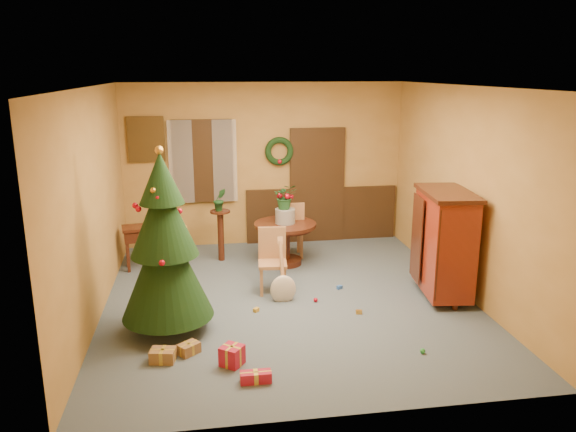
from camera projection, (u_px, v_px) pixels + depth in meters
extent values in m
plane|color=#3C4A58|center=(289.00, 300.00, 7.81)|extent=(5.50, 5.50, 0.00)
plane|color=silver|center=(289.00, 87.00, 7.08)|extent=(5.50, 5.50, 0.00)
plane|color=olive|center=(265.00, 165.00, 10.08)|extent=(5.00, 0.00, 5.00)
plane|color=olive|center=(338.00, 269.00, 4.82)|extent=(5.00, 0.00, 5.00)
plane|color=olive|center=(93.00, 205.00, 7.07)|extent=(0.00, 5.50, 5.50)
plane|color=olive|center=(466.00, 192.00, 7.82)|extent=(0.00, 5.50, 5.50)
cube|color=black|center=(322.00, 214.00, 10.43)|extent=(2.80, 0.06, 1.00)
cube|color=black|center=(317.00, 185.00, 10.27)|extent=(1.00, 0.08, 2.10)
cube|color=white|center=(317.00, 188.00, 10.31)|extent=(0.80, 0.03, 1.90)
cube|color=black|center=(203.00, 161.00, 9.84)|extent=(1.05, 0.08, 1.45)
cube|color=white|center=(203.00, 161.00, 9.87)|extent=(0.88, 0.03, 1.25)
cube|color=white|center=(181.00, 162.00, 9.73)|extent=(0.42, 0.02, 1.45)
cube|color=white|center=(225.00, 161.00, 9.85)|extent=(0.42, 0.02, 1.45)
torus|color=black|center=(279.00, 151.00, 9.97)|extent=(0.51, 0.11, 0.51)
cube|color=#4C3819|center=(146.00, 139.00, 9.60)|extent=(0.62, 0.05, 0.78)
cube|color=gray|center=(146.00, 139.00, 9.63)|extent=(0.48, 0.02, 0.62)
cylinder|color=black|center=(285.00, 225.00, 9.10)|extent=(1.01, 1.01, 0.05)
cylinder|color=black|center=(285.00, 228.00, 9.11)|extent=(0.90, 0.90, 0.04)
cylinder|color=black|center=(285.00, 244.00, 9.18)|extent=(0.16, 0.16, 0.56)
cylinder|color=black|center=(285.00, 261.00, 9.25)|extent=(0.54, 0.54, 0.09)
cylinder|color=slate|center=(285.00, 216.00, 9.06)|extent=(0.32, 0.32, 0.24)
imported|color=#1E4C23|center=(285.00, 196.00, 8.98)|extent=(0.37, 0.32, 0.41)
cube|color=brown|center=(273.00, 264.00, 7.99)|extent=(0.44, 0.44, 0.05)
cube|color=brown|center=(272.00, 243.00, 8.10)|extent=(0.40, 0.08, 0.48)
cube|color=brown|center=(283.00, 274.00, 8.21)|extent=(0.05, 0.05, 0.41)
cube|color=brown|center=(261.00, 275.00, 8.19)|extent=(0.05, 0.05, 0.41)
cube|color=brown|center=(284.00, 282.00, 7.90)|extent=(0.05, 0.05, 0.41)
cube|color=brown|center=(262.00, 283.00, 7.88)|extent=(0.05, 0.05, 0.41)
cube|color=brown|center=(290.00, 231.00, 9.54)|extent=(0.43, 0.43, 0.05)
cube|color=brown|center=(292.00, 218.00, 9.28)|extent=(0.42, 0.05, 0.50)
cube|color=brown|center=(281.00, 247.00, 9.41)|extent=(0.05, 0.05, 0.43)
cube|color=brown|center=(302.00, 246.00, 9.46)|extent=(0.05, 0.05, 0.43)
cube|color=brown|center=(279.00, 241.00, 9.74)|extent=(0.05, 0.05, 0.43)
cube|color=brown|center=(298.00, 241.00, 9.78)|extent=(0.05, 0.05, 0.43)
cylinder|color=black|center=(221.00, 236.00, 9.34)|extent=(0.10, 0.10, 0.83)
cylinder|color=black|center=(220.00, 212.00, 9.24)|extent=(0.33, 0.33, 0.03)
imported|color=#19471E|center=(220.00, 200.00, 9.18)|extent=(0.24, 0.21, 0.37)
cylinder|color=#382111|center=(169.00, 321.00, 6.87)|extent=(0.14, 0.14, 0.24)
cone|color=black|center=(166.00, 265.00, 6.69)|extent=(1.10, 1.10, 1.30)
cone|color=black|center=(163.00, 216.00, 6.53)|extent=(0.80, 0.80, 0.95)
cone|color=black|center=(161.00, 178.00, 6.42)|extent=(0.52, 0.52, 0.60)
sphere|color=gold|center=(159.00, 150.00, 6.34)|extent=(0.10, 0.10, 0.10)
cube|color=black|center=(148.00, 227.00, 8.94)|extent=(0.84, 0.51, 0.05)
cube|color=black|center=(148.00, 234.00, 8.97)|extent=(0.79, 0.46, 0.17)
cube|color=black|center=(128.00, 249.00, 8.98)|extent=(0.09, 0.28, 0.65)
cube|color=black|center=(170.00, 247.00, 9.08)|extent=(0.09, 0.28, 0.65)
cube|color=#61200B|center=(444.00, 243.00, 7.76)|extent=(0.68, 1.17, 1.38)
cube|color=black|center=(448.00, 193.00, 7.58)|extent=(0.75, 1.25, 0.06)
cylinder|color=black|center=(455.00, 306.00, 7.49)|extent=(0.08, 0.08, 0.10)
cylinder|color=black|center=(428.00, 280.00, 8.39)|extent=(0.08, 0.08, 0.10)
cube|color=brown|center=(163.00, 355.00, 6.15)|extent=(0.30, 0.24, 0.14)
cube|color=gold|center=(163.00, 355.00, 6.15)|extent=(0.27, 0.08, 0.15)
cube|color=gold|center=(163.00, 355.00, 6.15)|extent=(0.07, 0.20, 0.15)
cube|color=#A9162F|center=(232.00, 355.00, 6.07)|extent=(0.30, 0.30, 0.22)
cube|color=gold|center=(232.00, 355.00, 6.07)|extent=(0.20, 0.15, 0.22)
cube|color=gold|center=(232.00, 355.00, 6.07)|extent=(0.15, 0.20, 0.22)
cube|color=brown|center=(189.00, 349.00, 6.32)|extent=(0.28, 0.27, 0.12)
cube|color=gold|center=(189.00, 349.00, 6.32)|extent=(0.20, 0.16, 0.13)
cube|color=gold|center=(189.00, 349.00, 6.32)|extent=(0.13, 0.15, 0.13)
cube|color=#A9162F|center=(256.00, 377.00, 5.75)|extent=(0.32, 0.13, 0.11)
cube|color=gold|center=(256.00, 377.00, 5.75)|extent=(0.33, 0.02, 0.11)
cube|color=gold|center=(256.00, 377.00, 5.75)|extent=(0.04, 0.13, 0.11)
cube|color=#2959B2|center=(340.00, 287.00, 8.19)|extent=(0.09, 0.08, 0.05)
sphere|color=#258A35|center=(423.00, 351.00, 6.33)|extent=(0.06, 0.06, 0.06)
cube|color=gold|center=(256.00, 310.00, 7.43)|extent=(0.09, 0.09, 0.05)
sphere|color=red|center=(316.00, 300.00, 7.73)|extent=(0.06, 0.06, 0.06)
cube|color=gold|center=(359.00, 312.00, 7.36)|extent=(0.09, 0.06, 0.05)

